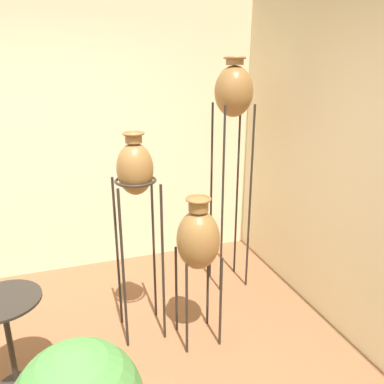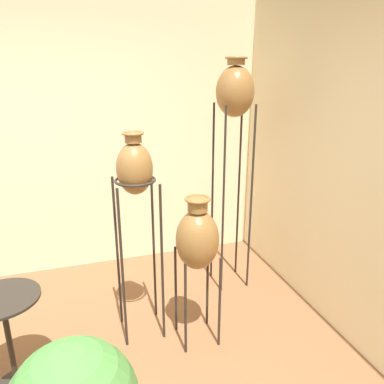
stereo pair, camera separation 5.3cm
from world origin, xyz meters
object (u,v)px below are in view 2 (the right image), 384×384
Objects in this scene: vase_stand_medium at (135,175)px; vase_stand_short at (197,240)px; side_table at (6,323)px; vase_stand_tall at (235,97)px.

vase_stand_medium is 1.38× the size of vase_stand_short.
vase_stand_medium is 0.65m from vase_stand_short.
vase_stand_short is at bearing 3.81° from side_table.
vase_stand_medium reaches higher than vase_stand_short.
vase_stand_tall reaches higher than vase_stand_short.
vase_stand_short is 1.35m from side_table.
vase_stand_medium is at bearing 19.09° from side_table.
side_table is at bearing -160.91° from vase_stand_medium.
vase_stand_short is (-0.56, -0.69, -0.94)m from vase_stand_tall.
vase_stand_short is at bearing -30.04° from vase_stand_medium.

